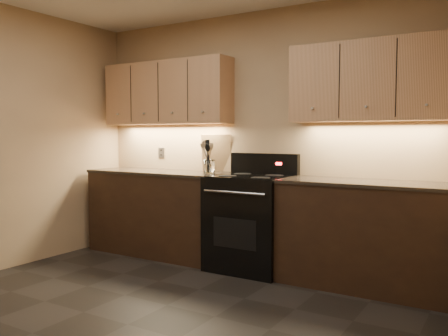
# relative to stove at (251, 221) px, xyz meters

# --- Properties ---
(floor) EXTENTS (4.00, 4.00, 0.00)m
(floor) POSITION_rel_stove_xyz_m (-0.08, -1.68, -0.48)
(floor) COLOR black
(floor) RESTS_ON ground
(wall_back) EXTENTS (4.00, 0.04, 2.60)m
(wall_back) POSITION_rel_stove_xyz_m (-0.08, 0.32, 0.82)
(wall_back) COLOR tan
(wall_back) RESTS_ON ground
(wall_right) EXTENTS (0.04, 4.00, 2.60)m
(wall_right) POSITION_rel_stove_xyz_m (1.92, -1.68, 0.82)
(wall_right) COLOR tan
(wall_right) RESTS_ON ground
(counter_left) EXTENTS (1.62, 0.62, 0.93)m
(counter_left) POSITION_rel_stove_xyz_m (-1.18, 0.02, -0.01)
(counter_left) COLOR black
(counter_left) RESTS_ON ground
(counter_right) EXTENTS (1.46, 0.62, 0.93)m
(counter_right) POSITION_rel_stove_xyz_m (1.10, 0.02, -0.01)
(counter_right) COLOR black
(counter_right) RESTS_ON ground
(stove) EXTENTS (0.76, 0.68, 1.14)m
(stove) POSITION_rel_stove_xyz_m (0.00, 0.00, 0.00)
(stove) COLOR black
(stove) RESTS_ON ground
(upper_cab_left) EXTENTS (1.60, 0.30, 0.70)m
(upper_cab_left) POSITION_rel_stove_xyz_m (-1.18, 0.17, 1.32)
(upper_cab_left) COLOR tan
(upper_cab_left) RESTS_ON wall_back
(upper_cab_right) EXTENTS (1.44, 0.30, 0.70)m
(upper_cab_right) POSITION_rel_stove_xyz_m (1.10, 0.17, 1.32)
(upper_cab_right) COLOR tan
(upper_cab_right) RESTS_ON wall_back
(outlet_plate) EXTENTS (0.08, 0.01, 0.12)m
(outlet_plate) POSITION_rel_stove_xyz_m (-1.38, 0.31, 0.64)
(outlet_plate) COLOR #B2B5BA
(outlet_plate) RESTS_ON wall_back
(utensil_crock) EXTENTS (0.13, 0.13, 0.14)m
(utensil_crock) POSITION_rel_stove_xyz_m (-0.50, 0.01, 0.52)
(utensil_crock) COLOR white
(utensil_crock) RESTS_ON counter_left
(cutting_board) EXTENTS (0.33, 0.18, 0.41)m
(cutting_board) POSITION_rel_stove_xyz_m (-0.58, 0.28, 0.65)
(cutting_board) COLOR tan
(cutting_board) RESTS_ON counter_left
(wooden_spoon) EXTENTS (0.10, 0.08, 0.31)m
(wooden_spoon) POSITION_rel_stove_xyz_m (-0.52, 0.00, 0.62)
(wooden_spoon) COLOR tan
(wooden_spoon) RESTS_ON utensil_crock
(black_spoon) EXTENTS (0.08, 0.14, 0.30)m
(black_spoon) POSITION_rel_stove_xyz_m (-0.51, 0.03, 0.62)
(black_spoon) COLOR black
(black_spoon) RESTS_ON utensil_crock
(black_turner) EXTENTS (0.15, 0.16, 0.37)m
(black_turner) POSITION_rel_stove_xyz_m (-0.49, -0.03, 0.64)
(black_turner) COLOR black
(black_turner) RESTS_ON utensil_crock
(steel_spatula) EXTENTS (0.20, 0.11, 0.34)m
(steel_spatula) POSITION_rel_stove_xyz_m (-0.47, 0.01, 0.63)
(steel_spatula) COLOR silver
(steel_spatula) RESTS_ON utensil_crock
(steel_skimmer) EXTENTS (0.22, 0.18, 0.35)m
(steel_skimmer) POSITION_rel_stove_xyz_m (-0.48, -0.02, 0.63)
(steel_skimmer) COLOR silver
(steel_skimmer) RESTS_ON utensil_crock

